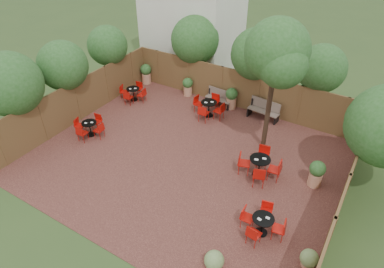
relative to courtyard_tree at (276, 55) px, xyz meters
The scene contains 12 objects.
ground 5.43m from the courtyard_tree, 134.33° to the right, with size 80.00×80.00×0.00m, color #354F23.
courtyard_paving 5.42m from the courtyard_tree, 134.33° to the right, with size 12.00×10.00×0.02m, color #3A1B17.
fence_back 4.75m from the courtyard_tree, 132.98° to the left, with size 12.00×0.08×2.00m, color brown.
fence_left 9.31m from the courtyard_tree, 163.77° to the right, with size 0.08×10.00×2.00m, color brown.
fence_right 5.42m from the courtyard_tree, 34.02° to the right, with size 0.08×10.00×2.00m, color brown.
neighbour_building 8.85m from the courtyard_tree, 141.08° to the left, with size 5.00×4.00×8.00m, color silver.
overhang_foliage 3.77m from the courtyard_tree, behind, with size 16.01×10.76×2.80m.
courtyard_tree is the anchor object (origin of this frame).
park_bench_left 5.44m from the courtyard_tree, 146.41° to the left, with size 1.42×0.53×0.86m.
park_bench_right 4.39m from the courtyard_tree, 111.50° to the left, with size 1.57×0.65×0.95m.
bistro_tables 4.82m from the courtyard_tree, 151.27° to the right, with size 10.48×6.85×0.91m.
planters 5.15m from the courtyard_tree, 157.69° to the left, with size 11.14×4.05×1.13m.
Camera 1 is at (5.97, -9.31, 9.12)m, focal length 32.39 mm.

